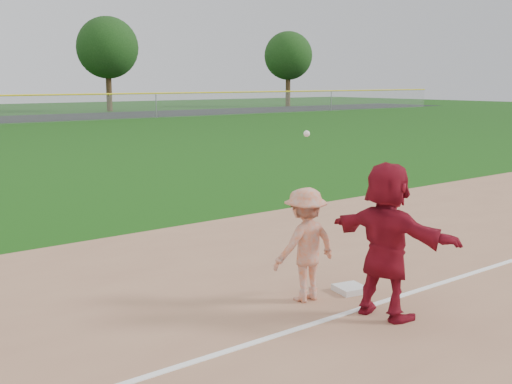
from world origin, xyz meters
TOP-DOWN VIEW (x-y plane):
  - ground at (0.00, 0.00)m, footprint 160.00×160.00m
  - foul_line at (0.00, -0.80)m, footprint 60.00×0.10m
  - first_base at (0.39, -0.22)m, footprint 0.48×0.48m
  - base_runner at (0.03, -1.16)m, footprint 0.83×1.94m
  - first_base_play at (-0.35, -0.05)m, footprint 1.04×0.62m
  - tree_3 at (22.00, 52.80)m, footprint 6.00×6.00m
  - tree_4 at (44.00, 51.20)m, footprint 5.60×5.60m

SIDE VIEW (x-z plane):
  - ground at x=0.00m, z-range 0.00..0.00m
  - foul_line at x=0.00m, z-range 0.02..0.03m
  - first_base at x=0.39m, z-range 0.02..0.11m
  - first_base_play at x=-0.35m, z-range -0.36..1.99m
  - base_runner at x=0.03m, z-range 0.02..2.05m
  - tree_4 at x=44.00m, z-range 1.51..10.18m
  - tree_3 at x=22.00m, z-range 1.57..10.76m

